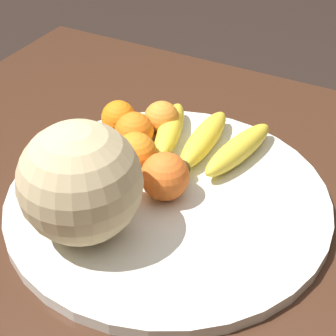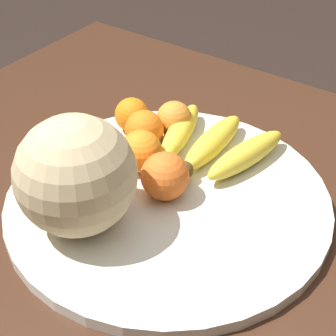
# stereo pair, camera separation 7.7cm
# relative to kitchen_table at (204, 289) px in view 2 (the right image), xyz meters

# --- Properties ---
(kitchen_table) EXTENTS (1.21, 0.93, 0.78)m
(kitchen_table) POSITION_rel_kitchen_table_xyz_m (0.00, 0.00, 0.00)
(kitchen_table) COLOR #3D2316
(kitchen_table) RESTS_ON ground_plane
(fruit_bowl) EXTENTS (0.46, 0.46, 0.02)m
(fruit_bowl) POSITION_rel_kitchen_table_xyz_m (0.08, -0.02, 0.12)
(fruit_bowl) COLOR silver
(fruit_bowl) RESTS_ON kitchen_table
(melon) EXTENTS (0.16, 0.16, 0.16)m
(melon) POSITION_rel_kitchen_table_xyz_m (0.14, 0.10, 0.21)
(melon) COLOR #C6B284
(melon) RESTS_ON fruit_bowl
(banana_bunch) EXTENTS (0.19, 0.19, 0.04)m
(banana_bunch) POSITION_rel_kitchen_table_xyz_m (0.08, -0.14, 0.15)
(banana_bunch) COLOR #473819
(banana_bunch) RESTS_ON fruit_bowl
(orange_front_left) EXTENTS (0.06, 0.06, 0.06)m
(orange_front_left) POSITION_rel_kitchen_table_xyz_m (0.15, -0.05, 0.16)
(orange_front_left) COLOR orange
(orange_front_left) RESTS_ON fruit_bowl
(orange_front_right) EXTENTS (0.06, 0.06, 0.06)m
(orange_front_right) POSITION_rel_kitchen_table_xyz_m (0.18, -0.10, 0.16)
(orange_front_right) COLOR orange
(orange_front_right) RESTS_ON fruit_bowl
(orange_mid_center) EXTENTS (0.06, 0.06, 0.06)m
(orange_mid_center) POSITION_rel_kitchen_table_xyz_m (0.22, -0.03, 0.16)
(orange_mid_center) COLOR orange
(orange_mid_center) RESTS_ON fruit_bowl
(orange_back_left) EXTENTS (0.07, 0.07, 0.07)m
(orange_back_left) POSITION_rel_kitchen_table_xyz_m (0.08, -0.01, 0.17)
(orange_back_left) COLOR orange
(orange_back_left) RESTS_ON fruit_bowl
(orange_back_right) EXTENTS (0.06, 0.06, 0.06)m
(orange_back_right) POSITION_rel_kitchen_table_xyz_m (0.16, -0.15, 0.16)
(orange_back_right) COLOR orange
(orange_back_right) RESTS_ON fruit_bowl
(orange_top_small) EXTENTS (0.06, 0.06, 0.06)m
(orange_top_small) POSITION_rel_kitchen_table_xyz_m (0.23, -0.12, 0.16)
(orange_top_small) COLOR orange
(orange_top_small) RESTS_ON fruit_bowl
(produce_tag) EXTENTS (0.08, 0.08, 0.00)m
(produce_tag) POSITION_rel_kitchen_table_xyz_m (0.18, -0.04, 0.13)
(produce_tag) COLOR white
(produce_tag) RESTS_ON fruit_bowl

